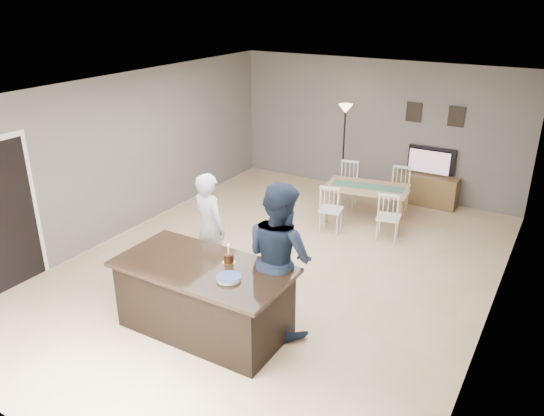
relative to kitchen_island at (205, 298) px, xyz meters
The scene contains 14 objects.
floor 1.86m from the kitchen_island, 90.00° to the left, with size 8.00×8.00×0.00m, color tan.
room_shell 2.18m from the kitchen_island, 90.00° to the left, with size 8.00×8.00×8.00m.
kitchen_island is the anchor object (origin of this frame).
tv_console 5.70m from the kitchen_island, 77.84° to the left, with size 1.20×0.40×0.60m, color brown.
television 5.78m from the kitchen_island, 77.99° to the left, with size 0.91×0.12×0.53m, color black.
tv_screen_glow 5.70m from the kitchen_island, 77.82° to the left, with size 0.78×0.78×0.00m, color orange.
picture_frames 6.03m from the kitchen_island, 78.74° to the left, with size 1.10×0.02×0.38m.
doorway 3.14m from the kitchen_island, behind, with size 0.00×2.10×2.65m.
woman 1.31m from the kitchen_island, 123.13° to the left, with size 0.60×0.39×1.63m, color silver.
man 1.05m from the kitchen_island, 36.48° to the left, with size 0.93×0.73×1.92m, color #182236.
birthday_cake 0.60m from the kitchen_island, 44.59° to the left, with size 0.16×0.16×0.25m.
plate_stack 0.67m from the kitchen_island, 14.39° to the right, with size 0.29×0.29×0.04m.
dining_table 4.20m from the kitchen_island, 83.27° to the left, with size 1.64×1.84×0.88m.
floor_lamp 5.45m from the kitchen_island, 95.26° to the left, with size 0.28×0.28×1.85m.
Camera 1 is at (3.54, -6.18, 3.95)m, focal length 35.00 mm.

